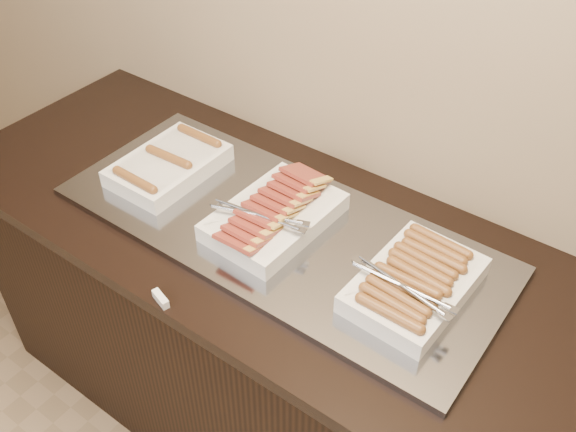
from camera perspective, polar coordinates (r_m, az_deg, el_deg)
The scene contains 6 objects.
counter at distance 2.01m, azimuth -0.37°, elevation -11.07°, with size 2.06×0.76×0.90m.
warming_tray at distance 1.68m, azimuth -0.90°, elevation -1.12°, with size 1.20×0.50×0.02m, color gray.
dish_left at distance 1.87m, azimuth -10.55°, elevation 4.49°, with size 0.22×0.32×0.07m.
dish_center at distance 1.66m, azimuth -1.30°, elevation 0.13°, with size 0.27×0.37×0.10m.
dish_right at distance 1.51m, azimuth 11.11°, elevation -5.84°, with size 0.26×0.34×0.08m.
label_holder at distance 1.54m, azimuth -11.25°, elevation -7.24°, with size 0.06×0.02×0.02m, color white.
Camera 1 is at (0.75, 1.13, 2.03)m, focal length 40.00 mm.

